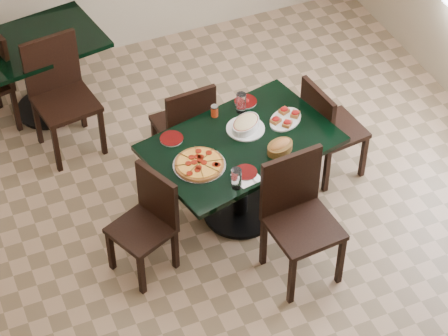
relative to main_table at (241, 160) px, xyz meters
name	(u,v)px	position (x,y,z in m)	size (l,w,h in m)	color
floor	(237,239)	(-0.13, -0.24, -0.57)	(5.50, 5.50, 0.00)	#927154
main_table	(241,160)	(0.00, 0.00, 0.00)	(1.52, 1.15, 0.75)	black
back_table	(41,62)	(-1.06, 1.84, -0.04)	(1.16, 0.93, 0.75)	black
chair_far	(186,124)	(-0.20, 0.63, -0.07)	(0.44, 0.44, 0.89)	black
chair_near	(298,211)	(0.16, -0.63, -0.01)	(0.50, 0.50, 1.00)	black
chair_right	(327,126)	(0.81, 0.16, -0.06)	(0.46, 0.46, 0.90)	black
chair_left	(148,218)	(-0.81, -0.20, -0.10)	(0.51, 0.51, 0.84)	black
back_chair_near	(60,89)	(-1.02, 1.36, 0.00)	(0.53, 0.53, 1.01)	black
pepperoni_pizza	(199,164)	(-0.38, -0.12, 0.20)	(0.38, 0.38, 0.04)	#B2B2B9
lasagna_casserole	(246,125)	(0.09, 0.12, 0.23)	(0.31, 0.29, 0.09)	silver
bread_basket	(280,147)	(0.22, -0.20, 0.22)	(0.25, 0.21, 0.09)	brown
bruschetta_platter	(285,118)	(0.40, 0.09, 0.21)	(0.37, 0.34, 0.05)	silver
side_plate_near	(246,173)	(-0.11, -0.32, 0.19)	(0.17, 0.17, 0.02)	silver
side_plate_far_r	(246,101)	(0.21, 0.40, 0.19)	(0.17, 0.17, 0.03)	silver
side_plate_far_l	(172,139)	(-0.46, 0.22, 0.19)	(0.17, 0.17, 0.02)	silver
napkin_setting	(247,177)	(-0.12, -0.36, 0.18)	(0.19, 0.19, 0.01)	white
water_glass_a	(241,103)	(0.14, 0.32, 0.26)	(0.08, 0.08, 0.16)	white
water_glass_b	(236,179)	(-0.22, -0.41, 0.26)	(0.07, 0.07, 0.16)	white
pepper_shaker	(214,111)	(-0.07, 0.35, 0.23)	(0.06, 0.06, 0.09)	red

